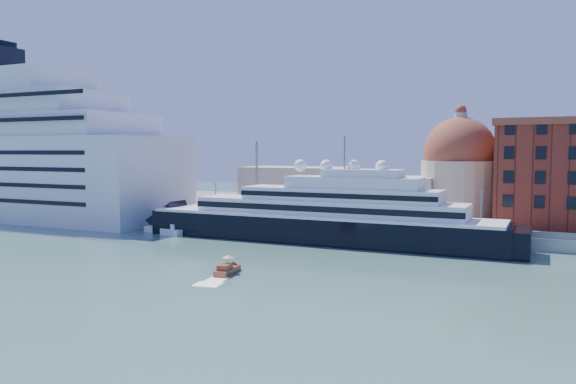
% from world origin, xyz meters
% --- Properties ---
extents(ground, '(400.00, 400.00, 0.00)m').
position_xyz_m(ground, '(0.00, 0.00, 0.00)').
color(ground, '#345B53').
rests_on(ground, ground).
extents(quay, '(180.00, 10.00, 2.50)m').
position_xyz_m(quay, '(0.00, 34.00, 1.25)').
color(quay, gray).
rests_on(quay, ground).
extents(land, '(260.00, 72.00, 2.00)m').
position_xyz_m(land, '(0.00, 75.00, 1.00)').
color(land, slate).
rests_on(land, ground).
extents(quay_fence, '(180.00, 0.10, 1.20)m').
position_xyz_m(quay_fence, '(0.00, 29.50, 3.10)').
color(quay_fence, slate).
rests_on(quay_fence, quay).
extents(superyacht, '(83.77, 11.61, 25.04)m').
position_xyz_m(superyacht, '(-3.04, 23.00, 4.32)').
color(superyacht, black).
rests_on(superyacht, ground).
extents(service_barge, '(12.30, 6.81, 2.63)m').
position_xyz_m(service_barge, '(-35.07, 19.10, 0.76)').
color(service_barge, white).
rests_on(service_barge, ground).
extents(water_taxi, '(2.94, 6.34, 2.90)m').
position_xyz_m(water_taxi, '(-1.81, -10.58, 0.70)').
color(water_taxi, maroon).
rests_on(water_taxi, ground).
extents(church, '(66.00, 18.00, 25.50)m').
position_xyz_m(church, '(6.39, 57.72, 10.91)').
color(church, beige).
rests_on(church, land).
extents(lamp_posts, '(120.80, 2.40, 18.00)m').
position_xyz_m(lamp_posts, '(-12.67, 32.27, 9.84)').
color(lamp_posts, slate).
rests_on(lamp_posts, quay).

